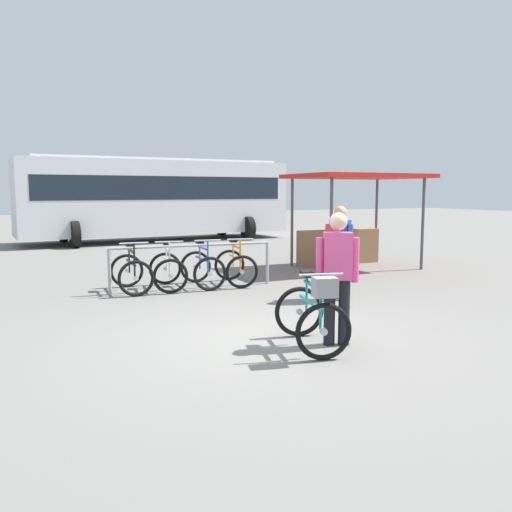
{
  "coord_description": "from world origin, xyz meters",
  "views": [
    {
      "loc": [
        -2.9,
        -6.07,
        1.9
      ],
      "look_at": [
        0.18,
        0.6,
        1.0
      ],
      "focal_mm": 37.4,
      "sensor_mm": 36.0,
      "label": 1
    }
  ],
  "objects_px": {
    "racked_bike_blue": "(202,268)",
    "featured_bicycle": "(313,313)",
    "racked_bike_white": "(168,270)",
    "racked_bike_orange": "(235,266)",
    "person_with_featured_bike": "(337,272)",
    "bus_distant": "(157,195)",
    "racked_bike_black": "(131,272)",
    "market_stall": "(348,211)",
    "pedestrian_with_backpack": "(339,246)"
  },
  "relations": [
    {
      "from": "person_with_featured_bike",
      "to": "bus_distant",
      "type": "height_order",
      "value": "bus_distant"
    },
    {
      "from": "racked_bike_orange",
      "to": "market_stall",
      "type": "distance_m",
      "value": 3.95
    },
    {
      "from": "racked_bike_blue",
      "to": "person_with_featured_bike",
      "type": "height_order",
      "value": "person_with_featured_bike"
    },
    {
      "from": "person_with_featured_bike",
      "to": "market_stall",
      "type": "height_order",
      "value": "market_stall"
    },
    {
      "from": "racked_bike_blue",
      "to": "bus_distant",
      "type": "height_order",
      "value": "bus_distant"
    },
    {
      "from": "racked_bike_orange",
      "to": "market_stall",
      "type": "bearing_deg",
      "value": 19.3
    },
    {
      "from": "market_stall",
      "to": "person_with_featured_bike",
      "type": "bearing_deg",
      "value": -125.55
    },
    {
      "from": "racked_bike_white",
      "to": "featured_bicycle",
      "type": "xyz_separation_m",
      "value": [
        0.51,
        -4.61,
        0.08
      ]
    },
    {
      "from": "racked_bike_white",
      "to": "pedestrian_with_backpack",
      "type": "height_order",
      "value": "pedestrian_with_backpack"
    },
    {
      "from": "racked_bike_blue",
      "to": "featured_bicycle",
      "type": "bearing_deg",
      "value": -92.42
    },
    {
      "from": "racked_bike_black",
      "to": "racked_bike_white",
      "type": "height_order",
      "value": "same"
    },
    {
      "from": "racked_bike_black",
      "to": "market_stall",
      "type": "xyz_separation_m",
      "value": [
        5.7,
        1.17,
        1.03
      ]
    },
    {
      "from": "racked_bike_black",
      "to": "bus_distant",
      "type": "relative_size",
      "value": 0.11
    },
    {
      "from": "racked_bike_orange",
      "to": "bus_distant",
      "type": "relative_size",
      "value": 0.12
    },
    {
      "from": "featured_bicycle",
      "to": "market_stall",
      "type": "relative_size",
      "value": 0.4
    },
    {
      "from": "racked_bike_orange",
      "to": "featured_bicycle",
      "type": "height_order",
      "value": "same"
    },
    {
      "from": "featured_bicycle",
      "to": "market_stall",
      "type": "distance_m",
      "value": 7.41
    },
    {
      "from": "racked_bike_black",
      "to": "racked_bike_orange",
      "type": "xyz_separation_m",
      "value": [
        2.1,
        -0.09,
        0.0
      ]
    },
    {
      "from": "person_with_featured_bike",
      "to": "racked_bike_orange",
      "type": "bearing_deg",
      "value": 83.42
    },
    {
      "from": "racked_bike_white",
      "to": "racked_bike_orange",
      "type": "distance_m",
      "value": 1.4
    },
    {
      "from": "racked_bike_blue",
      "to": "person_with_featured_bike",
      "type": "xyz_separation_m",
      "value": [
        0.18,
        -4.53,
        0.54
      ]
    },
    {
      "from": "person_with_featured_bike",
      "to": "racked_bike_blue",
      "type": "bearing_deg",
      "value": 92.28
    },
    {
      "from": "racked_bike_black",
      "to": "racked_bike_orange",
      "type": "bearing_deg",
      "value": -2.46
    },
    {
      "from": "racked_bike_blue",
      "to": "racked_bike_black",
      "type": "bearing_deg",
      "value": 177.54
    },
    {
      "from": "featured_bicycle",
      "to": "bus_distant",
      "type": "height_order",
      "value": "bus_distant"
    },
    {
      "from": "racked_bike_orange",
      "to": "pedestrian_with_backpack",
      "type": "relative_size",
      "value": 0.73
    },
    {
      "from": "racked_bike_orange",
      "to": "featured_bicycle",
      "type": "bearing_deg",
      "value": -101.09
    },
    {
      "from": "racked_bike_white",
      "to": "bus_distant",
      "type": "xyz_separation_m",
      "value": [
        2.38,
        10.05,
        1.37
      ]
    },
    {
      "from": "racked_bike_black",
      "to": "featured_bicycle",
      "type": "bearing_deg",
      "value": -75.45
    },
    {
      "from": "racked_bike_white",
      "to": "person_with_featured_bike",
      "type": "bearing_deg",
      "value": -79.08
    },
    {
      "from": "racked_bike_black",
      "to": "pedestrian_with_backpack",
      "type": "bearing_deg",
      "value": -35.86
    },
    {
      "from": "racked_bike_black",
      "to": "racked_bike_blue",
      "type": "distance_m",
      "value": 1.4
    },
    {
      "from": "racked_bike_blue",
      "to": "featured_bicycle",
      "type": "xyz_separation_m",
      "value": [
        -0.19,
        -4.58,
        0.08
      ]
    },
    {
      "from": "racked_bike_blue",
      "to": "pedestrian_with_backpack",
      "type": "distance_m",
      "value": 2.87
    },
    {
      "from": "market_stall",
      "to": "racked_bike_black",
      "type": "bearing_deg",
      "value": -168.4
    },
    {
      "from": "featured_bicycle",
      "to": "racked_bike_white",
      "type": "bearing_deg",
      "value": 96.26
    },
    {
      "from": "racked_bike_white",
      "to": "bus_distant",
      "type": "bearing_deg",
      "value": 76.68
    },
    {
      "from": "racked_bike_white",
      "to": "market_stall",
      "type": "relative_size",
      "value": 0.39
    },
    {
      "from": "featured_bicycle",
      "to": "person_with_featured_bike",
      "type": "xyz_separation_m",
      "value": [
        0.37,
        0.05,
        0.46
      ]
    },
    {
      "from": "racked_bike_white",
      "to": "racked_bike_blue",
      "type": "xyz_separation_m",
      "value": [
        0.7,
        -0.03,
        0.0
      ]
    },
    {
      "from": "featured_bicycle",
      "to": "pedestrian_with_backpack",
      "type": "bearing_deg",
      "value": 50.79
    },
    {
      "from": "pedestrian_with_backpack",
      "to": "racked_bike_blue",
      "type": "bearing_deg",
      "value": 128.25
    },
    {
      "from": "racked_bike_black",
      "to": "market_stall",
      "type": "height_order",
      "value": "market_stall"
    },
    {
      "from": "racked_bike_blue",
      "to": "pedestrian_with_backpack",
      "type": "relative_size",
      "value": 0.68
    },
    {
      "from": "person_with_featured_bike",
      "to": "bus_distant",
      "type": "bearing_deg",
      "value": 84.14
    },
    {
      "from": "pedestrian_with_backpack",
      "to": "market_stall",
      "type": "height_order",
      "value": "market_stall"
    },
    {
      "from": "featured_bicycle",
      "to": "pedestrian_with_backpack",
      "type": "relative_size",
      "value": 0.76
    },
    {
      "from": "racked_bike_white",
      "to": "racked_bike_orange",
      "type": "bearing_deg",
      "value": -2.46
    },
    {
      "from": "racked_bike_black",
      "to": "racked_bike_orange",
      "type": "height_order",
      "value": "same"
    },
    {
      "from": "racked_bike_blue",
      "to": "pedestrian_with_backpack",
      "type": "xyz_separation_m",
      "value": [
        1.74,
        -2.21,
        0.57
      ]
    }
  ]
}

